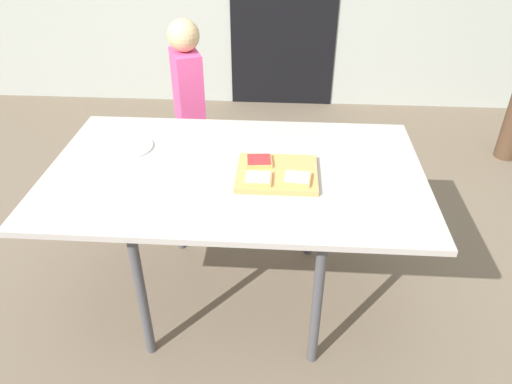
% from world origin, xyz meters
% --- Properties ---
extents(ground_plane, '(16.00, 16.00, 0.00)m').
position_xyz_m(ground_plane, '(0.00, 0.00, 0.00)').
color(ground_plane, '#72624F').
extents(dining_table, '(1.58, 0.95, 0.74)m').
position_xyz_m(dining_table, '(0.00, 0.00, 0.69)').
color(dining_table, '#B5AFA7').
rests_on(dining_table, ground).
extents(cutting_board, '(0.33, 0.29, 0.02)m').
position_xyz_m(cutting_board, '(0.18, -0.04, 0.76)').
color(cutting_board, tan).
rests_on(cutting_board, dining_table).
extents(pizza_slice_far_left, '(0.12, 0.11, 0.02)m').
position_xyz_m(pizza_slice_far_left, '(0.10, 0.02, 0.77)').
color(pizza_slice_far_left, tan).
rests_on(pizza_slice_far_left, cutting_board).
extents(pizza_slice_near_right, '(0.12, 0.11, 0.02)m').
position_xyz_m(pizza_slice_near_right, '(0.26, -0.10, 0.77)').
color(pizza_slice_near_right, tan).
rests_on(pizza_slice_near_right, cutting_board).
extents(pizza_slice_near_left, '(0.11, 0.10, 0.02)m').
position_xyz_m(pizza_slice_near_left, '(0.10, -0.11, 0.77)').
color(pizza_slice_near_left, tan).
rests_on(pizza_slice_near_left, cutting_board).
extents(plate_white_left, '(0.23, 0.23, 0.01)m').
position_xyz_m(plate_white_left, '(-0.50, 0.15, 0.75)').
color(plate_white_left, white).
rests_on(plate_white_left, dining_table).
extents(child_left, '(0.22, 0.28, 1.14)m').
position_xyz_m(child_left, '(-0.36, 0.86, 0.66)').
color(child_left, '#37404F').
rests_on(child_left, ground).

